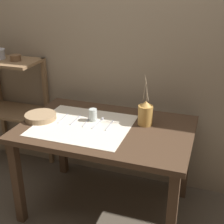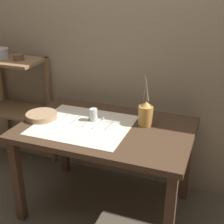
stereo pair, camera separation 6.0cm
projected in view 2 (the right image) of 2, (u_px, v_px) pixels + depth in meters
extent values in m
plane|color=brown|center=(106.00, 207.00, 2.51)|extent=(12.00, 12.00, 0.00)
cube|color=gray|center=(129.00, 45.00, 2.48)|extent=(7.00, 0.06, 2.40)
cube|color=#422D1E|center=(106.00, 129.00, 2.23)|extent=(1.23, 0.81, 0.04)
cube|color=#422D1E|center=(18.00, 181.00, 2.26)|extent=(0.06, 0.06, 0.68)
cube|color=#422D1E|center=(169.00, 220.00, 1.90)|extent=(0.06, 0.06, 0.68)
cube|color=#422D1E|center=(64.00, 139.00, 2.85)|extent=(0.06, 0.06, 0.68)
cube|color=#422D1E|center=(186.00, 162.00, 2.49)|extent=(0.06, 0.06, 0.68)
cube|color=brown|center=(10.00, 61.00, 2.68)|extent=(0.55, 0.35, 0.02)
cube|color=brown|center=(16.00, 110.00, 2.86)|extent=(0.55, 0.35, 0.02)
cube|color=brown|center=(5.00, 106.00, 3.10)|extent=(0.04, 0.04, 1.05)
cube|color=brown|center=(50.00, 113.00, 2.93)|extent=(0.04, 0.04, 1.05)
cube|color=beige|center=(83.00, 125.00, 2.25)|extent=(0.67, 0.58, 0.00)
cylinder|color=#B7843D|center=(146.00, 116.00, 2.22)|extent=(0.11, 0.11, 0.15)
cone|color=#B7843D|center=(146.00, 104.00, 2.19)|extent=(0.08, 0.08, 0.04)
cylinder|color=#847056|center=(145.00, 91.00, 2.15)|extent=(0.02, 0.01, 0.16)
cylinder|color=#847056|center=(147.00, 93.00, 2.14)|extent=(0.00, 0.03, 0.14)
cylinder|color=#847056|center=(147.00, 90.00, 2.16)|extent=(0.04, 0.04, 0.15)
cylinder|color=#847056|center=(147.00, 89.00, 2.15)|extent=(0.04, 0.01, 0.18)
cylinder|color=#9E7F5B|center=(42.00, 116.00, 2.35)|extent=(0.23, 0.23, 0.04)
cylinder|color=#B7C1BC|center=(93.00, 115.00, 2.30)|extent=(0.06, 0.06, 0.09)
cube|color=#A8A8AD|center=(64.00, 118.00, 2.36)|extent=(0.02, 0.18, 0.00)
cube|color=#A8A8AD|center=(76.00, 119.00, 2.33)|extent=(0.01, 0.18, 0.00)
cube|color=#A8A8AD|center=(87.00, 122.00, 2.29)|extent=(0.03, 0.18, 0.00)
sphere|color=#A8A8AD|center=(91.00, 117.00, 2.37)|extent=(0.02, 0.02, 0.02)
cube|color=#A8A8AD|center=(98.00, 124.00, 2.26)|extent=(0.03, 0.18, 0.00)
sphere|color=#A8A8AD|center=(103.00, 119.00, 2.33)|extent=(0.02, 0.02, 0.02)
cube|color=#A8A8AD|center=(110.00, 125.00, 2.24)|extent=(0.01, 0.18, 0.00)
cylinder|color=brown|center=(18.00, 57.00, 2.63)|extent=(0.09, 0.09, 0.05)
cylinder|color=brown|center=(18.00, 55.00, 2.62)|extent=(0.10, 0.10, 0.01)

